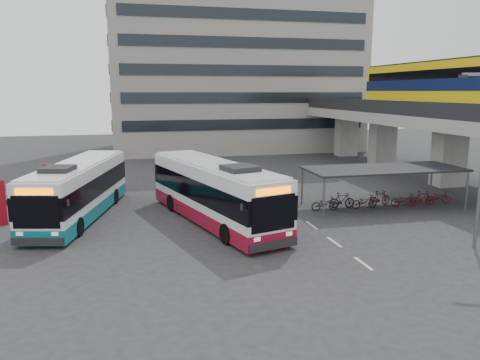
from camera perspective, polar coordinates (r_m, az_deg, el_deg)
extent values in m
plane|color=#28282B|center=(25.56, 3.48, -5.90)|extent=(120.00, 120.00, 0.00)
cube|color=gray|center=(39.91, 24.11, 2.60)|extent=(2.20, 1.60, 4.60)
cube|color=gray|center=(48.18, 16.97, 4.33)|extent=(2.20, 1.60, 4.60)
cube|color=gray|center=(55.22, 12.83, 5.30)|extent=(2.20, 1.60, 4.60)
cube|color=gray|center=(42.90, 21.18, 7.02)|extent=(8.00, 32.00, 0.90)
cube|color=black|center=(40.87, 16.87, 8.54)|extent=(0.35, 32.00, 1.10)
cube|color=black|center=(45.07, 25.25, 8.14)|extent=(0.35, 32.00, 1.10)
cube|color=yellow|center=(40.38, 23.85, 10.27)|extent=(2.90, 20.00, 3.90)
cube|color=#0A143B|center=(40.38, 23.87, 10.55)|extent=(2.98, 20.02, 0.90)
cube|color=black|center=(40.40, 23.96, 11.68)|extent=(2.96, 19.20, 0.70)
cube|color=black|center=(40.44, 24.06, 13.02)|extent=(2.70, 19.60, 0.25)
cylinder|color=#595B60|center=(30.84, 7.56, -0.78)|extent=(0.12, 0.12, 2.40)
cylinder|color=#595B60|center=(35.35, 22.29, -0.02)|extent=(0.12, 0.12, 2.40)
cylinder|color=#595B60|center=(27.58, 10.19, -2.23)|extent=(0.12, 0.12, 2.40)
cylinder|color=#595B60|center=(32.55, 25.92, -1.17)|extent=(0.12, 0.12, 2.40)
cube|color=black|center=(31.06, 17.12, 1.32)|extent=(10.00, 4.00, 0.12)
imported|color=black|center=(29.67, 10.20, -2.80)|extent=(1.71, 0.60, 0.90)
imported|color=black|center=(30.20, 12.53, -2.55)|extent=(1.66, 0.47, 1.00)
imported|color=black|center=(30.81, 14.76, -2.48)|extent=(1.71, 0.60, 0.90)
imported|color=black|center=(31.43, 16.92, -2.24)|extent=(1.66, 0.47, 1.00)
imported|color=#350C0F|center=(32.12, 18.98, -2.18)|extent=(1.71, 0.60, 0.90)
imported|color=#3F0C0F|center=(32.83, 20.96, -1.95)|extent=(1.66, 0.47, 1.00)
imported|color=#490C0F|center=(33.60, 22.84, -1.89)|extent=(1.71, 0.60, 0.90)
cube|color=gray|center=(61.08, -0.75, 15.65)|extent=(30.00, 15.00, 25.00)
cube|color=beige|center=(21.20, 14.81, -9.81)|extent=(0.15, 1.60, 0.01)
cube|color=beige|center=(23.73, 11.42, -7.42)|extent=(0.15, 1.60, 0.01)
cube|color=beige|center=(26.36, 8.72, -5.48)|extent=(0.15, 1.60, 0.01)
cube|color=white|center=(26.46, -3.22, -1.13)|extent=(5.91, 12.59, 2.83)
cube|color=maroon|center=(26.76, -3.19, -3.88)|extent=(5.96, 12.64, 0.77)
cube|color=black|center=(26.43, -3.23, -0.86)|extent=(5.98, 12.62, 1.18)
cube|color=#FF6900|center=(20.97, 4.13, -1.36)|extent=(1.79, 0.58, 0.31)
cube|color=black|center=(23.46, 0.03, 1.43)|extent=(1.97, 2.01, 0.29)
cylinder|color=black|center=(22.85, -1.63, -6.59)|extent=(0.58, 1.07, 1.03)
cylinder|color=black|center=(30.31, -3.95, -2.24)|extent=(0.58, 1.07, 1.03)
cube|color=white|center=(29.01, -19.05, -0.83)|extent=(5.11, 12.02, 2.70)
cube|color=#0C616F|center=(29.28, -18.90, -3.22)|extent=(5.16, 12.07, 0.74)
cube|color=black|center=(28.99, -19.06, -0.59)|extent=(5.17, 12.06, 1.13)
cube|color=#FF6900|center=(23.46, -23.82, -1.30)|extent=(1.72, 0.48, 0.29)
cube|color=black|center=(26.03, -21.34, 1.25)|extent=(1.82, 1.87, 0.27)
cylinder|color=black|center=(26.34, -23.94, -5.23)|extent=(0.51, 1.02, 0.98)
cylinder|color=black|center=(32.01, -15.03, -1.93)|extent=(0.51, 1.02, 0.98)
imported|color=black|center=(28.35, -7.30, -2.31)|extent=(0.74, 0.83, 1.91)
cube|color=#595B60|center=(23.86, 26.88, 11.42)|extent=(1.19, 0.60, 0.15)
cube|color=black|center=(23.69, 25.55, 11.34)|extent=(0.40, 0.30, 0.12)
cube|color=#AD0A18|center=(28.94, -27.12, -2.50)|extent=(0.54, 0.30, 2.55)
cube|color=white|center=(28.81, -27.23, -1.22)|extent=(0.54, 0.20, 0.51)
cube|color=#AD0A18|center=(33.05, -22.25, -0.48)|extent=(0.55, 0.21, 2.67)
cube|color=white|center=(32.93, -22.34, 0.71)|extent=(0.58, 0.09, 0.53)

